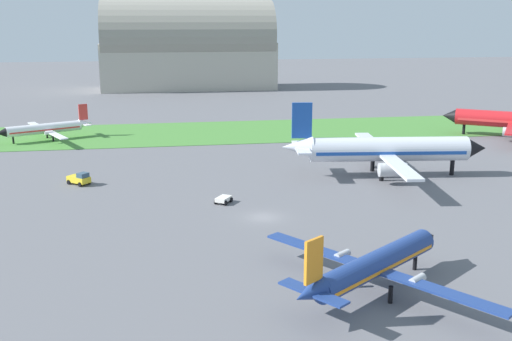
# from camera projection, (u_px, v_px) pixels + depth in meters

# --- Properties ---
(ground_plane) EXTENTS (600.00, 600.00, 0.00)m
(ground_plane) POSITION_uv_depth(u_px,v_px,m) (263.00, 217.00, 78.11)
(ground_plane) COLOR slate
(grass_taxiway_strip) EXTENTS (360.00, 28.00, 0.08)m
(grass_taxiway_strip) POSITION_uv_depth(u_px,v_px,m) (217.00, 132.00, 135.99)
(grass_taxiway_strip) COLOR #478438
(grass_taxiway_strip) RESTS_ON ground_plane
(airplane_taxiing_turboprop) EXTENTS (18.82, 21.65, 7.00)m
(airplane_taxiing_turboprop) POSITION_uv_depth(u_px,v_px,m) (46.00, 128.00, 126.48)
(airplane_taxiing_turboprop) COLOR white
(airplane_taxiing_turboprop) RESTS_ON ground_plane
(airplane_midfield_jet) EXTENTS (33.50, 34.07, 12.04)m
(airplane_midfield_jet) POSITION_uv_depth(u_px,v_px,m) (385.00, 150.00, 97.58)
(airplane_midfield_jet) COLOR silver
(airplane_midfield_jet) RESTS_ON ground_plane
(airplane_foreground_turboprop) EXTENTS (19.25, 21.77, 7.73)m
(airplane_foreground_turboprop) POSITION_uv_depth(u_px,v_px,m) (374.00, 264.00, 56.01)
(airplane_foreground_turboprop) COLOR navy
(airplane_foreground_turboprop) RESTS_ON ground_plane
(pushback_tug_near_gate) EXTENTS (3.87, 3.76, 1.95)m
(pushback_tug_near_gate) POSITION_uv_depth(u_px,v_px,m) (79.00, 179.00, 93.26)
(pushback_tug_near_gate) COLOR yellow
(pushback_tug_near_gate) RESTS_ON ground_plane
(baggage_cart_midfield) EXTENTS (2.79, 2.95, 0.90)m
(baggage_cart_midfield) POSITION_uv_depth(u_px,v_px,m) (223.00, 199.00, 83.91)
(baggage_cart_midfield) COLOR white
(baggage_cart_midfield) RESTS_ON ground_plane
(hangar_distant) EXTENTS (61.04, 24.96, 31.21)m
(hangar_distant) POSITION_uv_depth(u_px,v_px,m) (188.00, 47.00, 216.67)
(hangar_distant) COLOR #B2AD9E
(hangar_distant) RESTS_ON ground_plane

